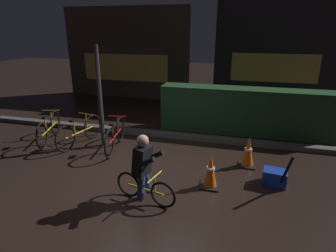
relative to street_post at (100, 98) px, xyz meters
name	(u,v)px	position (x,y,z in m)	size (l,w,h in m)	color
ground_plane	(151,176)	(1.69, -1.20, -1.26)	(40.00, 40.00, 0.00)	black
sidewalk_curb	(176,135)	(1.69, 1.00, -1.20)	(12.00, 0.24, 0.12)	#56544F
hedge_row	(245,111)	(3.49, 1.90, -0.61)	(4.80, 0.70, 1.30)	#214723
storefront_left	(127,54)	(-1.50, 5.30, 0.59)	(5.33, 0.54, 3.73)	#42382D
storefront_right	(277,39)	(4.50, 6.00, 1.23)	(4.68, 0.54, 5.01)	#262328
street_post	(100,98)	(0.00, 0.00, 0.00)	(0.10, 0.10, 2.52)	#2D2D33
parked_bike_leftmost	(49,129)	(-1.51, -0.13, -0.90)	(0.60, 1.64, 0.79)	black
parked_bike_left_mid	(80,132)	(-0.61, -0.10, -0.91)	(0.46, 1.64, 0.77)	black
parked_bike_center_left	(115,135)	(0.40, -0.12, -0.91)	(0.46, 1.68, 0.78)	black
traffic_cone_near	(210,171)	(2.90, -1.30, -0.94)	(0.36, 0.36, 0.67)	black
traffic_cone_far	(248,152)	(3.59, -0.23, -0.92)	(0.36, 0.36, 0.69)	black
blue_crate	(275,177)	(4.11, -0.90, -1.11)	(0.44, 0.32, 0.30)	#193DB7
cyclist	(144,168)	(1.86, -2.05, -0.63)	(1.17, 0.60, 1.25)	black
closed_umbrella	(286,173)	(4.24, -1.15, -0.86)	(0.05, 0.05, 0.85)	black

